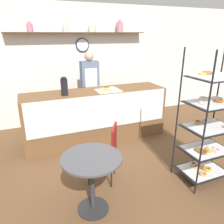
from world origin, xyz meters
TOP-DOWN VIEW (x-y plane):
  - ground_plane at (0.00, 0.00)m, footprint 14.00×14.00m
  - back_wall at (0.00, 2.52)m, footprint 10.00×0.30m
  - display_counter at (0.00, 1.31)m, footprint 2.80×0.69m
  - pastry_rack at (1.05, -0.54)m, footprint 0.72×0.54m
  - person_worker at (0.06, 1.89)m, footprint 0.37×0.23m
  - cafe_table at (-0.66, -0.54)m, footprint 0.70×0.70m
  - cafe_chair at (-0.28, -0.06)m, footprint 0.52×0.52m
  - coffee_carafe at (-0.61, 1.20)m, footprint 0.12×0.12m
  - donut_tray_counter at (0.22, 1.24)m, footprint 0.46×0.36m

SIDE VIEW (x-z plane):
  - ground_plane at x=0.00m, z-range 0.00..0.00m
  - display_counter at x=0.00m, z-range 0.00..1.01m
  - cafe_chair at x=-0.28m, z-range 0.10..0.96m
  - cafe_table at x=-0.66m, z-range 0.19..0.92m
  - pastry_rack at x=1.05m, z-range -0.13..1.77m
  - person_worker at x=0.06m, z-range 0.09..1.80m
  - donut_tray_counter at x=0.22m, z-range 1.00..1.05m
  - coffee_carafe at x=-0.61m, z-range 1.01..1.34m
  - back_wall at x=0.00m, z-range 0.01..2.71m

